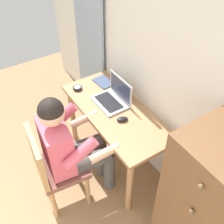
{
  "coord_description": "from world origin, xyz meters",
  "views": [
    {
      "loc": [
        1.2,
        0.81,
        2.46
      ],
      "look_at": [
        -0.3,
        1.76,
        0.84
      ],
      "focal_mm": 44.69,
      "sensor_mm": 36.0,
      "label": 1
    }
  ],
  "objects_px": {
    "person_seated": "(71,144)",
    "desk_clock": "(77,88)",
    "desk": "(115,120)",
    "laptop": "(113,97)",
    "computer_mouse": "(122,119)",
    "dresser": "(211,212)",
    "notebook_pad": "(104,82)",
    "chair": "(53,166)"
  },
  "relations": [
    {
      "from": "chair",
      "to": "person_seated",
      "type": "xyz_separation_m",
      "value": [
        0.02,
        0.18,
        0.18
      ]
    },
    {
      "from": "dresser",
      "to": "person_seated",
      "type": "relative_size",
      "value": 1.07
    },
    {
      "from": "desk",
      "to": "desk_clock",
      "type": "bearing_deg",
      "value": -162.43
    },
    {
      "from": "chair",
      "to": "notebook_pad",
      "type": "relative_size",
      "value": 4.26
    },
    {
      "from": "computer_mouse",
      "to": "laptop",
      "type": "bearing_deg",
      "value": -175.2
    },
    {
      "from": "desk",
      "to": "notebook_pad",
      "type": "bearing_deg",
      "value": 162.85
    },
    {
      "from": "dresser",
      "to": "notebook_pad",
      "type": "xyz_separation_m",
      "value": [
        -1.58,
        0.09,
        0.1
      ]
    },
    {
      "from": "dresser",
      "to": "chair",
      "type": "distance_m",
      "value": 1.3
    },
    {
      "from": "laptop",
      "to": "notebook_pad",
      "type": "distance_m",
      "value": 0.33
    },
    {
      "from": "desk",
      "to": "notebook_pad",
      "type": "height_order",
      "value": "notebook_pad"
    },
    {
      "from": "computer_mouse",
      "to": "notebook_pad",
      "type": "bearing_deg",
      "value": -174.34
    },
    {
      "from": "person_seated",
      "to": "laptop",
      "type": "relative_size",
      "value": 3.53
    },
    {
      "from": "desk",
      "to": "chair",
      "type": "height_order",
      "value": "chair"
    },
    {
      "from": "desk",
      "to": "person_seated",
      "type": "xyz_separation_m",
      "value": [
        0.11,
        -0.51,
        0.07
      ]
    },
    {
      "from": "desk",
      "to": "laptop",
      "type": "height_order",
      "value": "laptop"
    },
    {
      "from": "dresser",
      "to": "notebook_pad",
      "type": "bearing_deg",
      "value": 176.66
    },
    {
      "from": "dresser",
      "to": "computer_mouse",
      "type": "xyz_separation_m",
      "value": [
        -1.0,
        -0.06,
        0.11
      ]
    },
    {
      "from": "computer_mouse",
      "to": "notebook_pad",
      "type": "relative_size",
      "value": 0.48
    },
    {
      "from": "desk",
      "to": "computer_mouse",
      "type": "distance_m",
      "value": 0.21
    },
    {
      "from": "desk_clock",
      "to": "computer_mouse",
      "type": "bearing_deg",
      "value": 11.26
    },
    {
      "from": "dresser",
      "to": "desk_clock",
      "type": "height_order",
      "value": "dresser"
    },
    {
      "from": "laptop",
      "to": "desk",
      "type": "bearing_deg",
      "value": -24.39
    },
    {
      "from": "chair",
      "to": "notebook_pad",
      "type": "distance_m",
      "value": 1.01
    },
    {
      "from": "dresser",
      "to": "notebook_pad",
      "type": "relative_size",
      "value": 6.18
    },
    {
      "from": "laptop",
      "to": "desk_clock",
      "type": "height_order",
      "value": "laptop"
    },
    {
      "from": "dresser",
      "to": "laptop",
      "type": "relative_size",
      "value": 3.77
    },
    {
      "from": "computer_mouse",
      "to": "desk_clock",
      "type": "xyz_separation_m",
      "value": [
        -0.62,
        -0.12,
        -0.0
      ]
    },
    {
      "from": "desk",
      "to": "chair",
      "type": "bearing_deg",
      "value": -82.26
    },
    {
      "from": "laptop",
      "to": "computer_mouse",
      "type": "bearing_deg",
      "value": -15.98
    },
    {
      "from": "person_seated",
      "to": "laptop",
      "type": "bearing_deg",
      "value": 111.73
    },
    {
      "from": "laptop",
      "to": "chair",
      "type": "bearing_deg",
      "value": -74.51
    },
    {
      "from": "desk",
      "to": "computer_mouse",
      "type": "height_order",
      "value": "computer_mouse"
    },
    {
      "from": "dresser",
      "to": "computer_mouse",
      "type": "distance_m",
      "value": 1.01
    },
    {
      "from": "computer_mouse",
      "to": "person_seated",
      "type": "bearing_deg",
      "value": -73.92
    },
    {
      "from": "desk_clock",
      "to": "desk",
      "type": "bearing_deg",
      "value": 17.57
    },
    {
      "from": "person_seated",
      "to": "desk_clock",
      "type": "relative_size",
      "value": 13.47
    },
    {
      "from": "laptop",
      "to": "computer_mouse",
      "type": "distance_m",
      "value": 0.28
    },
    {
      "from": "desk",
      "to": "dresser",
      "type": "distance_m",
      "value": 1.15
    },
    {
      "from": "chair",
      "to": "computer_mouse",
      "type": "xyz_separation_m",
      "value": [
        0.06,
        0.67,
        0.25
      ]
    },
    {
      "from": "dresser",
      "to": "desk_clock",
      "type": "xyz_separation_m",
      "value": [
        -1.62,
        -0.19,
        0.11
      ]
    },
    {
      "from": "person_seated",
      "to": "laptop",
      "type": "distance_m",
      "value": 0.62
    },
    {
      "from": "desk",
      "to": "desk_clock",
      "type": "distance_m",
      "value": 0.51
    }
  ]
}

